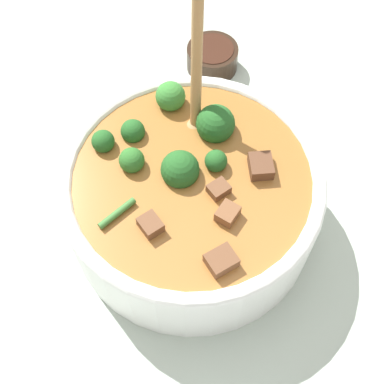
{
  "coord_description": "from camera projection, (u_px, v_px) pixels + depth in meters",
  "views": [
    {
      "loc": [
        -0.16,
        -0.26,
        0.58
      ],
      "look_at": [
        0.0,
        0.0,
        0.07
      ],
      "focal_mm": 50.0,
      "sensor_mm": 36.0,
      "label": 1
    }
  ],
  "objects": [
    {
      "name": "ground_plane",
      "position": [
        192.0,
        220.0,
        0.65
      ],
      "size": [
        4.0,
        4.0,
        0.0
      ],
      "primitive_type": "plane",
      "color": "#ADBCAD"
    },
    {
      "name": "stew_bowl",
      "position": [
        192.0,
        194.0,
        0.6
      ],
      "size": [
        0.29,
        0.29,
        0.25
      ],
      "color": "white",
      "rests_on": "ground_plane"
    },
    {
      "name": "condiment_bowl",
      "position": [
        212.0,
        57.0,
        0.76
      ],
      "size": [
        0.07,
        0.07,
        0.04
      ],
      "color": "black",
      "rests_on": "ground_plane"
    }
  ]
}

